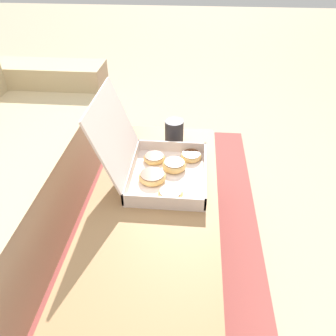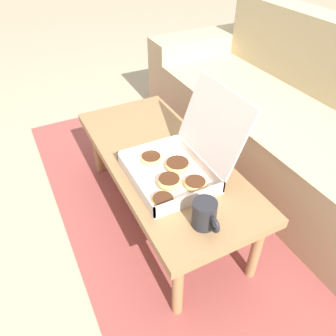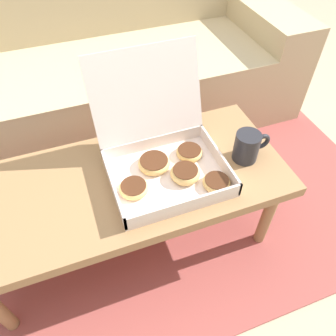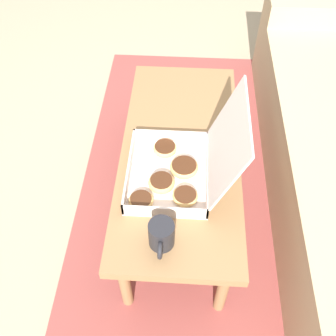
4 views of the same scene
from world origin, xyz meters
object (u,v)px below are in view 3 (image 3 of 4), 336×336
coffee_mug (248,146)px  coffee_table (126,188)px  pastry_box (166,156)px  couch (84,75)px

coffee_mug → coffee_table: bearing=173.8°
pastry_box → coffee_mug: (0.28, -0.05, -0.01)m
pastry_box → coffee_table: bearing=-178.4°
coffee_table → pastry_box: size_ratio=2.67×
couch → coffee_table: bearing=-90.0°
coffee_table → pastry_box: 0.18m
coffee_table → coffee_mug: coffee_mug is taller
coffee_table → coffee_mug: (0.43, -0.05, 0.10)m
couch → pastry_box: (0.15, -0.87, 0.16)m
couch → coffee_table: 0.87m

